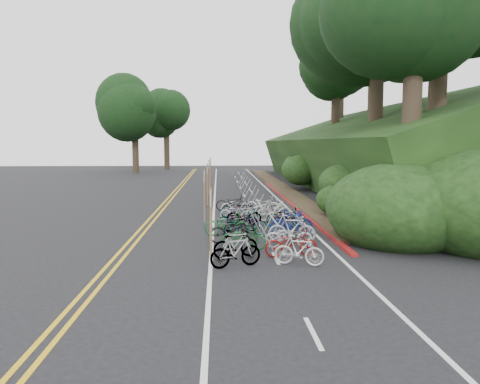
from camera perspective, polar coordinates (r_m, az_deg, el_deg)
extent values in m
plane|color=black|center=(17.23, -6.81, -6.52)|extent=(120.00, 120.00, 0.00)
cube|color=gold|center=(27.25, -9.83, -1.92)|extent=(0.12, 80.00, 0.01)
cube|color=gold|center=(27.21, -9.20, -1.92)|extent=(0.12, 80.00, 0.01)
cube|color=silver|center=(27.04, -3.18, -1.90)|extent=(0.12, 80.00, 0.01)
cube|color=silver|center=(27.32, 5.66, -1.84)|extent=(0.12, 80.00, 0.01)
cube|color=silver|center=(9.72, 8.91, -16.61)|extent=(0.10, 1.60, 0.01)
cube|color=silver|center=(15.35, 4.38, -8.04)|extent=(0.10, 1.60, 0.01)
cube|color=silver|center=(21.19, 2.38, -4.10)|extent=(0.10, 1.60, 0.01)
cube|color=silver|center=(27.10, 1.26, -1.87)|extent=(0.10, 1.60, 0.01)
cube|color=silver|center=(33.04, 0.55, -0.44)|extent=(0.10, 1.60, 0.01)
cube|color=silver|center=(39.00, 0.05, 0.55)|extent=(0.10, 1.60, 0.01)
cube|color=silver|center=(44.97, -0.32, 1.28)|extent=(0.10, 1.60, 0.01)
cube|color=silver|center=(50.95, -0.60, 1.84)|extent=(0.10, 1.60, 0.01)
cube|color=maroon|center=(29.35, 6.06, -1.21)|extent=(0.25, 28.00, 0.10)
cube|color=black|center=(40.68, 14.89, 4.52)|extent=(12.32, 44.00, 9.11)
cube|color=#382819|center=(39.29, 4.86, 0.68)|extent=(1.40, 44.00, 0.16)
ellipsoid|color=#284C19|center=(20.83, 13.95, -1.57)|extent=(2.00, 2.80, 1.60)
ellipsoid|color=#284C19|center=(25.78, 12.52, 1.03)|extent=(2.60, 3.64, 2.08)
ellipsoid|color=#284C19|center=(31.84, 11.80, 2.77)|extent=(2.20, 3.08, 1.76)
ellipsoid|color=#284C19|center=(37.42, 7.41, 2.66)|extent=(3.00, 4.20, 2.40)
ellipsoid|color=#284C19|center=(43.44, 6.94, 3.34)|extent=(2.40, 3.36, 1.92)
ellipsoid|color=#284C19|center=(47.57, 7.69, 4.39)|extent=(2.80, 3.92, 2.24)
ellipsoid|color=#284C19|center=(23.66, 11.41, -0.96)|extent=(1.80, 2.52, 1.44)
ellipsoid|color=#284C19|center=(35.88, 11.46, 4.11)|extent=(3.20, 4.48, 2.56)
ellipsoid|color=black|center=(18.72, 18.50, -2.02)|extent=(5.28, 6.16, 3.52)
cylinder|color=#2D2319|center=(21.43, 20.10, 6.47)|extent=(0.80, 0.80, 5.67)
ellipsoid|color=black|center=(22.12, 20.61, 19.95)|extent=(7.75, 7.75, 7.36)
cylinder|color=#2D2319|center=(25.32, 22.94, 11.36)|extent=(0.87, 0.87, 6.97)
cylinder|color=#2D2319|center=(30.45, 16.23, 9.63)|extent=(0.85, 0.85, 6.54)
ellipsoid|color=black|center=(31.45, 16.58, 20.71)|extent=(9.30, 9.30, 8.83)
cylinder|color=#2D2319|center=(38.90, 15.96, 10.48)|extent=(0.90, 0.90, 7.41)
ellipsoid|color=black|center=(40.05, 16.26, 20.37)|extent=(10.65, 10.65, 10.12)
cylinder|color=#2D2319|center=(46.22, 11.53, 8.54)|extent=(0.83, 0.83, 6.10)
ellipsoid|color=black|center=(46.79, 11.68, 15.27)|extent=(8.14, 8.14, 7.73)
cylinder|color=#2D2319|center=(54.64, 12.06, 9.32)|extent=(0.87, 0.87, 6.97)
ellipsoid|color=black|center=(55.39, 12.21, 15.93)|extent=(9.69, 9.69, 9.20)
cylinder|color=#2D2319|center=(59.67, -12.63, 5.03)|extent=(0.80, 0.80, 5.67)
ellipsoid|color=black|center=(59.82, -12.74, 9.97)|extent=(7.75, 7.75, 7.36)
cylinder|color=#2D2319|center=(67.18, -8.92, 5.01)|extent=(0.78, 0.78, 5.23)
ellipsoid|color=black|center=(67.26, -8.98, 8.97)|extent=(6.78, 6.78, 6.44)
cylinder|color=#999A9C|center=(16.20, 4.10, -3.33)|extent=(0.05, 2.91, 0.05)
cylinder|color=#999A9C|center=(14.95, 3.63, -6.27)|extent=(0.56, 0.04, 1.09)
cylinder|color=#999A9C|center=(15.02, 5.77, -6.23)|extent=(0.56, 0.04, 1.09)
cylinder|color=#999A9C|center=(17.59, 2.66, -4.39)|extent=(0.56, 0.04, 1.09)
cylinder|color=#999A9C|center=(17.65, 4.47, -4.37)|extent=(0.56, 0.04, 1.09)
cylinder|color=#999A9C|center=(20.02, 2.36, -1.38)|extent=(0.05, 3.00, 0.05)
cylinder|color=#999A9C|center=(18.71, 1.88, -3.69)|extent=(0.58, 0.04, 1.13)
cylinder|color=#999A9C|center=(18.76, 3.59, -3.67)|extent=(0.58, 0.04, 1.13)
cylinder|color=#999A9C|center=(21.46, 1.28, -2.43)|extent=(0.58, 0.04, 1.13)
cylinder|color=#999A9C|center=(21.51, 2.77, -2.41)|extent=(0.58, 0.04, 1.13)
cylinder|color=#999A9C|center=(24.97, 1.36, 0.10)|extent=(0.05, 3.00, 0.05)
cylinder|color=#999A9C|center=(23.64, 0.91, -1.64)|extent=(0.58, 0.04, 1.13)
cylinder|color=#999A9C|center=(23.68, 2.27, -1.63)|extent=(0.58, 0.04, 1.13)
cylinder|color=#999A9C|center=(26.41, 0.53, -0.83)|extent=(0.58, 0.04, 1.13)
cylinder|color=#999A9C|center=(26.45, 1.74, -0.83)|extent=(0.58, 0.04, 1.13)
cylinder|color=#999A9C|center=(29.94, 0.68, 1.09)|extent=(0.05, 3.00, 0.05)
cylinder|color=#999A9C|center=(28.59, 0.28, -0.31)|extent=(0.58, 0.04, 1.13)
cylinder|color=#999A9C|center=(28.63, 1.40, -0.30)|extent=(0.58, 0.04, 1.13)
cylinder|color=#999A9C|center=(31.37, 0.02, 0.26)|extent=(0.58, 0.04, 1.13)
cylinder|color=#999A9C|center=(31.40, 1.04, 0.26)|extent=(0.58, 0.04, 1.13)
cylinder|color=#999A9C|center=(34.92, 0.20, 1.79)|extent=(0.05, 3.00, 0.05)
cylinder|color=#999A9C|center=(33.56, -0.16, 0.64)|extent=(0.58, 0.04, 1.13)
cylinder|color=#999A9C|center=(33.59, 0.79, 0.64)|extent=(0.58, 0.04, 1.13)
cylinder|color=#999A9C|center=(36.35, -0.35, 1.05)|extent=(0.58, 0.04, 1.13)
cylinder|color=#999A9C|center=(36.37, 0.53, 1.05)|extent=(0.58, 0.04, 1.13)
cylinder|color=#999A9C|center=(39.90, -0.16, 2.32)|extent=(0.05, 3.00, 0.05)
cylinder|color=#999A9C|center=(38.54, -0.49, 1.33)|extent=(0.58, 0.04, 1.13)
cylinder|color=#999A9C|center=(38.56, 0.34, 1.34)|extent=(0.58, 0.04, 1.13)
cylinder|color=#999A9C|center=(41.32, -0.64, 1.65)|extent=(0.58, 0.04, 1.13)
cylinder|color=#999A9C|center=(41.35, 0.14, 1.66)|extent=(0.58, 0.04, 1.13)
cylinder|color=brown|center=(14.76, -3.57, -3.95)|extent=(0.08, 0.08, 2.35)
cube|color=silver|center=(14.64, -3.59, -0.77)|extent=(0.02, 0.40, 0.50)
cylinder|color=brown|center=(21.93, -4.36, -0.48)|extent=(0.08, 0.08, 2.50)
cube|color=silver|center=(21.84, -4.38, 1.86)|extent=(0.02, 0.40, 0.50)
cylinder|color=brown|center=(27.90, -4.00, 0.91)|extent=(0.08, 0.08, 2.50)
cube|color=silver|center=(27.83, -4.02, 2.76)|extent=(0.02, 0.40, 0.50)
cylinder|color=brown|center=(33.87, -3.78, 1.82)|extent=(0.08, 0.08, 2.50)
cube|color=silver|center=(33.82, -3.79, 3.34)|extent=(0.02, 0.40, 0.50)
cylinder|color=brown|center=(39.86, -3.62, 2.45)|extent=(0.08, 0.08, 2.50)
cube|color=silver|center=(39.81, -3.63, 3.74)|extent=(0.02, 0.40, 0.50)
imported|color=#144C1E|center=(18.68, -1.56, -3.98)|extent=(0.98, 1.94, 0.97)
imported|color=slate|center=(14.12, -0.53, -7.22)|extent=(1.03, 1.70, 0.99)
imported|color=beige|center=(14.45, 7.22, -7.09)|extent=(0.93, 1.60, 0.93)
imported|color=slate|center=(15.28, -0.55, -6.31)|extent=(0.94, 1.61, 0.93)
imported|color=maroon|center=(15.47, 6.25, -6.22)|extent=(0.74, 1.79, 0.92)
imported|color=#144C1E|center=(16.51, 0.49, -5.55)|extent=(0.96, 1.68, 0.84)
imported|color=#9E9EA3|center=(16.73, 5.97, -5.31)|extent=(0.63, 1.72, 0.90)
imported|color=black|center=(17.63, -0.85, -4.56)|extent=(1.21, 1.98, 0.98)
imported|color=#9E9EA3|center=(17.58, 6.36, -4.49)|extent=(0.80, 1.83, 1.06)
imported|color=slate|center=(18.81, 0.69, -3.95)|extent=(1.06, 1.90, 0.94)
imported|color=navy|center=(18.89, 6.29, -3.75)|extent=(0.61, 1.81, 1.07)
imported|color=slate|center=(19.91, -0.26, -3.40)|extent=(0.76, 1.82, 0.94)
imported|color=slate|center=(19.93, 5.56, -3.57)|extent=(0.61, 1.60, 0.83)
imported|color=slate|center=(21.10, 0.48, -2.82)|extent=(0.66, 1.66, 0.97)
imported|color=slate|center=(21.04, 5.56, -2.97)|extent=(0.64, 1.72, 0.90)
imported|color=#9E9EA3|center=(22.25, -0.46, -2.50)|extent=(1.12, 1.73, 0.86)
imported|color=beige|center=(22.43, 4.19, -2.27)|extent=(0.80, 1.72, 1.00)
imported|color=slate|center=(23.38, -0.25, -2.04)|extent=(0.67, 1.72, 0.89)
imported|color=#9E9EA3|center=(23.72, 3.49, -1.96)|extent=(0.76, 1.72, 0.87)
imported|color=#9E9EA3|center=(24.86, -0.49, -1.58)|extent=(0.95, 1.75, 0.87)
imported|color=beige|center=(24.78, 2.79, -1.50)|extent=(1.28, 1.96, 0.97)
imported|color=black|center=(25.61, -0.91, -1.27)|extent=(0.66, 1.82, 0.95)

